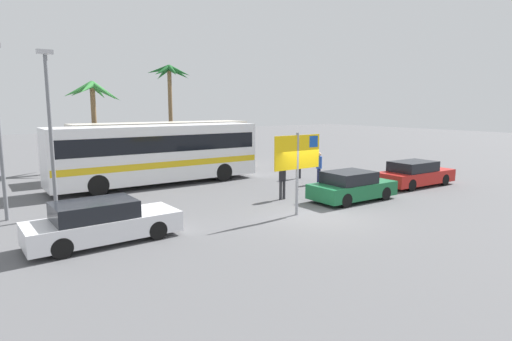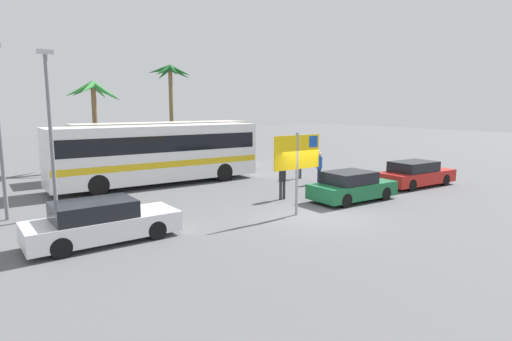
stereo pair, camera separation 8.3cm
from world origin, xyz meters
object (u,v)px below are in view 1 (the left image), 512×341
object	(u,v)px
car_red	(415,174)
pedestrian_by_bus	(299,161)
car_white	(102,222)
pedestrian_crossing_lot	(282,176)
car_green	(352,186)
pedestrian_near_sign	(319,165)
ferry_sign	(298,155)
bus_front_coach	(157,152)
bus_rear_coach	(164,145)

from	to	relation	value
car_red	pedestrian_by_bus	distance (m)	6.36
car_white	pedestrian_crossing_lot	bearing A→B (deg)	8.92
car_green	pedestrian_near_sign	bearing A→B (deg)	67.29
car_white	pedestrian_crossing_lot	world-z (taller)	pedestrian_crossing_lot
pedestrian_crossing_lot	pedestrian_near_sign	bearing A→B (deg)	122.15
car_white	pedestrian_by_bus	world-z (taller)	pedestrian_by_bus
ferry_sign	car_green	world-z (taller)	ferry_sign
car_white	pedestrian_crossing_lot	xyz separation A→B (m)	(8.36, 1.56, 0.42)
car_red	pedestrian_by_bus	world-z (taller)	pedestrian_by_bus
pedestrian_crossing_lot	bus_front_coach	bearing A→B (deg)	-147.48
car_red	pedestrian_by_bus	bearing A→B (deg)	125.63
bus_front_coach	bus_rear_coach	bearing A→B (deg)	62.67
car_red	pedestrian_near_sign	bearing A→B (deg)	138.82
ferry_sign	car_red	world-z (taller)	ferry_sign
ferry_sign	pedestrian_by_bus	size ratio (longest dim) A/B	1.85
bus_rear_coach	car_red	distance (m)	14.99
car_green	car_white	bearing A→B (deg)	178.63
ferry_sign	pedestrian_crossing_lot	bearing A→B (deg)	63.23
bus_front_coach	pedestrian_by_bus	size ratio (longest dim) A/B	6.38
bus_rear_coach	pedestrian_by_bus	bearing A→B (deg)	-50.16
pedestrian_crossing_lot	car_white	bearing A→B (deg)	-72.68
bus_rear_coach	ferry_sign	size ratio (longest dim) A/B	3.45
bus_rear_coach	pedestrian_by_bus	distance (m)	8.65
car_green	pedestrian_near_sign	distance (m)	4.26
car_red	car_white	bearing A→B (deg)	-178.03
pedestrian_crossing_lot	pedestrian_by_bus	bearing A→B (deg)	138.64
bus_front_coach	pedestrian_crossing_lot	world-z (taller)	bus_front_coach
bus_rear_coach	ferry_sign	world-z (taller)	ferry_sign
pedestrian_by_bus	pedestrian_near_sign	size ratio (longest dim) A/B	1.01
ferry_sign	car_red	xyz separation A→B (m)	(8.97, 0.99, -1.69)
car_white	car_red	world-z (taller)	same
car_red	pedestrian_near_sign	distance (m)	5.04
bus_front_coach	pedestrian_near_sign	distance (m)	8.74
bus_front_coach	pedestrian_by_bus	xyz separation A→B (m)	(7.44, -2.90, -0.76)
bus_front_coach	bus_rear_coach	size ratio (longest dim) A/B	1.00
bus_front_coach	ferry_sign	world-z (taller)	ferry_sign
ferry_sign	car_red	size ratio (longest dim) A/B	0.70
car_red	pedestrian_crossing_lot	size ratio (longest dim) A/B	2.56
car_white	car_green	xyz separation A→B (m)	(10.75, -0.40, -0.00)
bus_front_coach	car_white	bearing A→B (deg)	-121.96
bus_front_coach	car_white	xyz separation A→B (m)	(-5.14, -8.24, -1.15)
bus_rear_coach	pedestrian_crossing_lot	xyz separation A→B (m)	(1.30, -10.40, -0.73)
car_green	pedestrian_crossing_lot	distance (m)	3.11
bus_front_coach	pedestrian_near_sign	world-z (taller)	bus_front_coach
pedestrian_crossing_lot	car_green	bearing A→B (deg)	57.42
bus_rear_coach	car_white	world-z (taller)	bus_rear_coach
car_green	ferry_sign	bearing A→B (deg)	-171.00
car_white	pedestrian_near_sign	size ratio (longest dim) A/B	2.69
car_white	car_green	world-z (taller)	same
ferry_sign	pedestrian_by_bus	xyz separation A→B (m)	(5.43, 6.26, -1.30)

